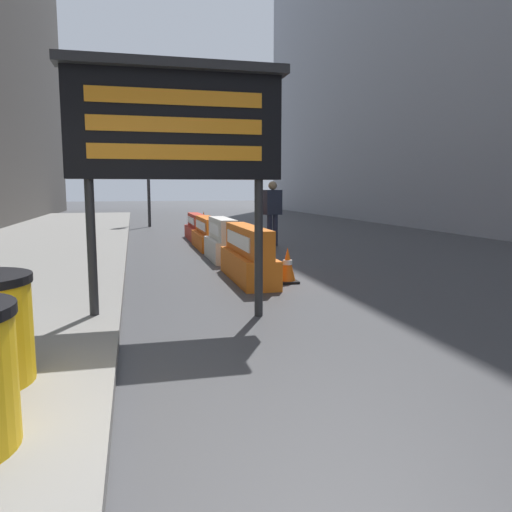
{
  "coord_description": "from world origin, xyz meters",
  "views": [
    {
      "loc": [
        0.17,
        -2.43,
        1.52
      ],
      "look_at": [
        2.42,
        6.72,
        0.25
      ],
      "focal_mm": 35.0,
      "sensor_mm": 36.0,
      "label": 1
    }
  ],
  "objects_px": {
    "jersey_barrier_orange_near": "(248,256)",
    "traffic_cone_near": "(287,266)",
    "jersey_barrier_white": "(222,242)",
    "traffic_cone_mid": "(204,222)",
    "jersey_barrier_red_striped": "(197,228)",
    "jersey_barrier_orange_far": "(208,235)",
    "traffic_light_near_curb": "(147,143)",
    "message_board": "(176,125)",
    "pedestrian_worker": "(273,208)"
  },
  "relations": [
    {
      "from": "jersey_barrier_orange_near",
      "to": "traffic_light_near_curb",
      "type": "relative_size",
      "value": 0.48
    },
    {
      "from": "jersey_barrier_orange_far",
      "to": "traffic_cone_mid",
      "type": "bearing_deg",
      "value": 83.41
    },
    {
      "from": "message_board",
      "to": "jersey_barrier_white",
      "type": "xyz_separation_m",
      "value": [
        1.35,
        4.8,
        -1.82
      ]
    },
    {
      "from": "jersey_barrier_red_striped",
      "to": "pedestrian_worker",
      "type": "relative_size",
      "value": 1.16
    },
    {
      "from": "traffic_cone_near",
      "to": "jersey_barrier_white",
      "type": "bearing_deg",
      "value": 101.19
    },
    {
      "from": "traffic_cone_near",
      "to": "traffic_light_near_curb",
      "type": "bearing_deg",
      "value": 97.93
    },
    {
      "from": "traffic_cone_mid",
      "to": "message_board",
      "type": "bearing_deg",
      "value": -99.25
    },
    {
      "from": "message_board",
      "to": "jersey_barrier_red_striped",
      "type": "relative_size",
      "value": 1.45
    },
    {
      "from": "jersey_barrier_orange_near",
      "to": "traffic_cone_near",
      "type": "relative_size",
      "value": 3.76
    },
    {
      "from": "jersey_barrier_red_striped",
      "to": "jersey_barrier_orange_far",
      "type": "bearing_deg",
      "value": -90.0
    },
    {
      "from": "message_board",
      "to": "jersey_barrier_white",
      "type": "bearing_deg",
      "value": 74.32
    },
    {
      "from": "message_board",
      "to": "traffic_cone_mid",
      "type": "relative_size",
      "value": 3.88
    },
    {
      "from": "jersey_barrier_white",
      "to": "jersey_barrier_orange_far",
      "type": "xyz_separation_m",
      "value": [
        -0.0,
        2.15,
        -0.04
      ]
    },
    {
      "from": "jersey_barrier_white",
      "to": "traffic_cone_mid",
      "type": "height_order",
      "value": "jersey_barrier_white"
    },
    {
      "from": "jersey_barrier_red_striped",
      "to": "traffic_cone_mid",
      "type": "xyz_separation_m",
      "value": [
        0.53,
        2.24,
        0.02
      ]
    },
    {
      "from": "jersey_barrier_white",
      "to": "jersey_barrier_orange_far",
      "type": "distance_m",
      "value": 2.15
    },
    {
      "from": "jersey_barrier_orange_near",
      "to": "jersey_barrier_red_striped",
      "type": "distance_m",
      "value": 6.91
    },
    {
      "from": "jersey_barrier_orange_near",
      "to": "traffic_cone_mid",
      "type": "distance_m",
      "value": 9.17
    },
    {
      "from": "jersey_barrier_white",
      "to": "pedestrian_worker",
      "type": "distance_m",
      "value": 3.02
    },
    {
      "from": "traffic_light_near_curb",
      "to": "jersey_barrier_orange_far",
      "type": "bearing_deg",
      "value": -81.1
    },
    {
      "from": "jersey_barrier_orange_far",
      "to": "jersey_barrier_red_striped",
      "type": "bearing_deg",
      "value": 90.0
    },
    {
      "from": "message_board",
      "to": "jersey_barrier_orange_far",
      "type": "distance_m",
      "value": 7.32
    },
    {
      "from": "jersey_barrier_orange_far",
      "to": "traffic_light_near_curb",
      "type": "xyz_separation_m",
      "value": [
        -1.21,
        7.72,
        2.92
      ]
    },
    {
      "from": "jersey_barrier_white",
      "to": "traffic_light_near_curb",
      "type": "relative_size",
      "value": 0.36
    },
    {
      "from": "jersey_barrier_white",
      "to": "traffic_light_near_curb",
      "type": "distance_m",
      "value": 10.35
    },
    {
      "from": "pedestrian_worker",
      "to": "jersey_barrier_orange_far",
      "type": "bearing_deg",
      "value": 175.62
    },
    {
      "from": "jersey_barrier_white",
      "to": "traffic_cone_mid",
      "type": "relative_size",
      "value": 2.24
    },
    {
      "from": "jersey_barrier_white",
      "to": "jersey_barrier_red_striped",
      "type": "xyz_separation_m",
      "value": [
        0.0,
        4.46,
        -0.05
      ]
    },
    {
      "from": "message_board",
      "to": "jersey_barrier_orange_far",
      "type": "bearing_deg",
      "value": 79.03
    },
    {
      "from": "jersey_barrier_white",
      "to": "traffic_light_near_curb",
      "type": "bearing_deg",
      "value": 96.98
    },
    {
      "from": "jersey_barrier_red_striped",
      "to": "traffic_cone_mid",
      "type": "distance_m",
      "value": 2.3
    },
    {
      "from": "jersey_barrier_orange_near",
      "to": "traffic_cone_mid",
      "type": "xyz_separation_m",
      "value": [
        0.53,
        9.15,
        -0.03
      ]
    },
    {
      "from": "jersey_barrier_white",
      "to": "traffic_cone_near",
      "type": "distance_m",
      "value": 2.91
    },
    {
      "from": "pedestrian_worker",
      "to": "traffic_cone_near",
      "type": "bearing_deg",
      "value": -114.08
    },
    {
      "from": "traffic_cone_mid",
      "to": "traffic_light_near_curb",
      "type": "distance_m",
      "value": 4.64
    },
    {
      "from": "jersey_barrier_white",
      "to": "jersey_barrier_orange_far",
      "type": "height_order",
      "value": "jersey_barrier_white"
    },
    {
      "from": "traffic_light_near_curb",
      "to": "jersey_barrier_red_striped",
      "type": "bearing_deg",
      "value": -77.4
    },
    {
      "from": "jersey_barrier_orange_near",
      "to": "jersey_barrier_red_striped",
      "type": "bearing_deg",
      "value": 90.0
    },
    {
      "from": "traffic_cone_near",
      "to": "traffic_cone_mid",
      "type": "height_order",
      "value": "traffic_cone_mid"
    },
    {
      "from": "message_board",
      "to": "jersey_barrier_white",
      "type": "relative_size",
      "value": 1.74
    },
    {
      "from": "jersey_barrier_orange_far",
      "to": "traffic_cone_mid",
      "type": "height_order",
      "value": "jersey_barrier_orange_far"
    },
    {
      "from": "jersey_barrier_red_striped",
      "to": "traffic_cone_near",
      "type": "relative_size",
      "value": 3.4
    },
    {
      "from": "message_board",
      "to": "traffic_cone_near",
      "type": "bearing_deg",
      "value": 45.5
    },
    {
      "from": "message_board",
      "to": "jersey_barrier_red_striped",
      "type": "bearing_deg",
      "value": 81.73
    },
    {
      "from": "jersey_barrier_orange_near",
      "to": "pedestrian_worker",
      "type": "bearing_deg",
      "value": 69.74
    },
    {
      "from": "jersey_barrier_red_striped",
      "to": "traffic_light_near_curb",
      "type": "xyz_separation_m",
      "value": [
        -1.21,
        5.41,
        2.93
      ]
    },
    {
      "from": "jersey_barrier_orange_near",
      "to": "traffic_cone_near",
      "type": "bearing_deg",
      "value": -35.81
    },
    {
      "from": "jersey_barrier_orange_near",
      "to": "pedestrian_worker",
      "type": "xyz_separation_m",
      "value": [
        1.77,
        4.81,
        0.61
      ]
    },
    {
      "from": "jersey_barrier_orange_near",
      "to": "traffic_cone_near",
      "type": "xyz_separation_m",
      "value": [
        0.56,
        -0.41,
        -0.11
      ]
    },
    {
      "from": "traffic_cone_near",
      "to": "jersey_barrier_red_striped",
      "type": "bearing_deg",
      "value": 94.41
    }
  ]
}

